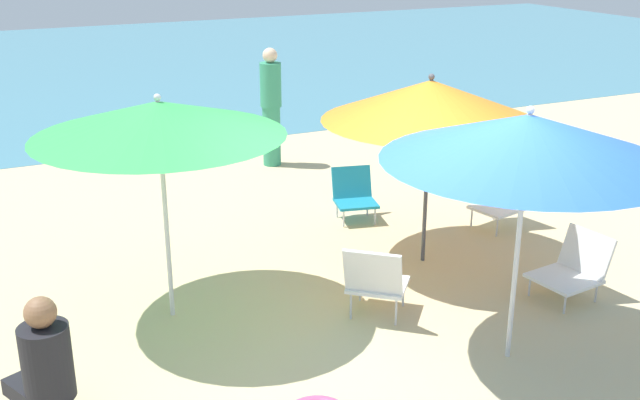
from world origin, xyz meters
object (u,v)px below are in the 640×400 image
Objects in this scene: umbrella_blue at (528,138)px; beach_chair_d at (573,267)px; umbrella_orange at (430,100)px; beach_chair_a at (504,198)px; person_b at (44,362)px; umbrella_green at (159,119)px; beach_chair_b at (354,193)px; beach_chair_c at (375,280)px; person_a at (271,107)px.

umbrella_blue reaches higher than beach_chair_d.
beach_chair_a is at bearing 17.98° from umbrella_orange.
person_b is (-4.59, 0.07, 0.18)m from beach_chair_d.
umbrella_blue is 2.87m from umbrella_green.
beach_chair_b is 0.61× the size of person_b.
umbrella_orange is at bearing 1.08° from umbrella_green.
umbrella_green is 3.26m from beach_chair_b.
umbrella_blue is 1.91m from umbrella_orange.
person_b reaches higher than beach_chair_b.
beach_chair_d is at bearing -60.96° from beach_chair_c.
umbrella_green is at bearing -178.92° from umbrella_orange.
umbrella_blue is at bearing -105.52° from beach_chair_c.
beach_chair_d is 5.14m from person_a.
person_b is (-5.12, -1.63, 0.14)m from beach_chair_a.
umbrella_orange reaches higher than beach_chair_a.
beach_chair_b is 0.88× the size of beach_chair_d.
person_a is (-0.06, 2.38, 0.54)m from beach_chair_b.
umbrella_green is 2.80× the size of beach_chair_c.
umbrella_blue reaches higher than umbrella_green.
umbrella_green is at bearing -5.27° from beach_chair_a.
beach_chair_c is (1.57, -0.82, -1.39)m from umbrella_green.
beach_chair_c is at bearing -140.27° from umbrella_orange.
beach_chair_c is (-0.66, 0.99, -1.42)m from umbrella_blue.
umbrella_green reaches higher than umbrella_orange.
beach_chair_c reaches higher than beach_chair_d.
person_b is (-2.73, -0.33, 0.09)m from beach_chair_c.
beach_chair_a is 1.70m from beach_chair_b.
beach_chair_d is at bearing -2.13° from person_a.
beach_chair_a is at bearing 69.55° from beach_chair_b.
person_b is at bearing -7.94° from beach_chair_d.
umbrella_orange is 4.15m from person_b.
beach_chair_b is 0.35× the size of person_a.
umbrella_blue is 3.21× the size of beach_chair_d.
umbrella_blue is 3.64× the size of beach_chair_b.
beach_chair_d is at bearing -19.59° from umbrella_green.
beach_chair_d is at bearing 26.64° from umbrella_blue.
beach_chair_b is (2.54, 1.42, -1.46)m from umbrella_green.
umbrella_green reaches higher than beach_chair_c.
person_b is (-3.39, 0.67, -1.33)m from umbrella_blue.
person_b is at bearing -42.14° from beach_chair_b.
umbrella_green is 2.25m from beach_chair_c.
person_a is (-0.14, 3.75, -0.82)m from umbrella_orange.
person_b is at bearing -49.08° from person_a.
beach_chair_c is at bearing 123.45° from umbrella_blue.
umbrella_orange is at bearing -10.61° from person_a.
beach_chair_b is 2.45m from beach_chair_c.
beach_chair_b is 2.78m from beach_chair_d.
umbrella_orange is (0.40, 1.87, -0.13)m from umbrella_blue.
umbrella_blue is at bearing -125.36° from person_b.
umbrella_orange is at bearing 5.75° from beach_chair_a.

